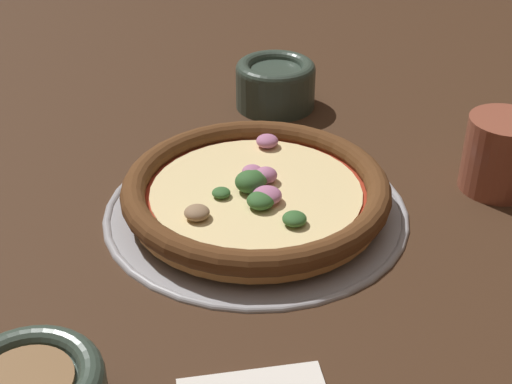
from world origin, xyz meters
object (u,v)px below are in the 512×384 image
Objects in this scene: pizza_tray at (256,209)px; drinking_cup at (501,154)px; bowl_near at (275,83)px; pizza at (256,191)px.

drinking_cup is at bearing -88.03° from pizza_tray.
pizza_tray is 0.25m from bowl_near.
drinking_cup is (-0.24, -0.20, 0.01)m from bowl_near.
pizza reaches higher than pizza_tray.
bowl_near is (0.24, -0.06, 0.03)m from pizza_tray.
pizza is (-0.00, 0.00, 0.02)m from pizza_tray.
pizza_tray is 3.01× the size of bowl_near.
pizza is 2.62× the size of bowl_near.
bowl_near is (0.24, -0.06, 0.01)m from pizza.
pizza is at bearing 164.30° from pizza_tray.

